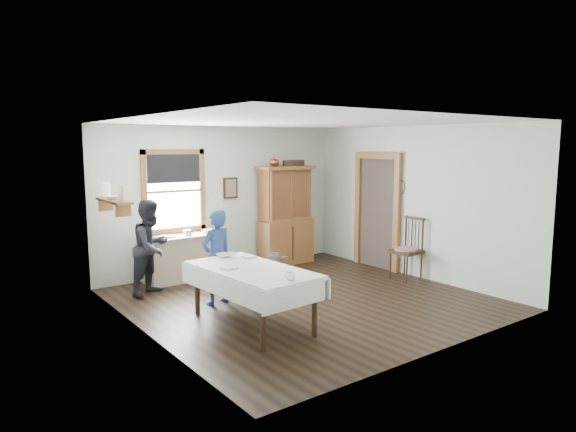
{
  "coord_description": "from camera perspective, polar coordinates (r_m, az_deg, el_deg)",
  "views": [
    {
      "loc": [
        -4.74,
        -6.02,
        2.35
      ],
      "look_at": [
        -0.09,
        0.3,
        1.27
      ],
      "focal_mm": 32.0,
      "sensor_mm": 36.0,
      "label": 1
    }
  ],
  "objects": [
    {
      "name": "table_bowl",
      "position": [
        7.44,
        -7.21,
        -4.33
      ],
      "size": [
        0.23,
        0.23,
        0.06
      ],
      "primitive_type": "imported",
      "rotation": [
        0.0,
        0.0,
        0.04
      ],
      "color": "white",
      "rests_on": "dining_table"
    },
    {
      "name": "shelf_bowl",
      "position": [
        7.97,
        -18.91,
        1.98
      ],
      "size": [
        0.22,
        0.22,
        0.05
      ],
      "primitive_type": "imported",
      "color": "white",
      "rests_on": "wall_shelf"
    },
    {
      "name": "work_counter",
      "position": [
        9.22,
        -11.53,
        -4.55
      ],
      "size": [
        1.42,
        0.59,
        0.8
      ],
      "primitive_type": "cube",
      "rotation": [
        0.0,
        0.0,
        0.04
      ],
      "color": "tan",
      "rests_on": "room"
    },
    {
      "name": "framed_picture",
      "position": [
        9.82,
        -6.38,
        3.1
      ],
      "size": [
        0.3,
        0.04,
        0.4
      ],
      "primitive_type": "cube",
      "color": "black",
      "rests_on": "room"
    },
    {
      "name": "wall_shelf",
      "position": [
        7.96,
        -18.87,
        1.8
      ],
      "size": [
        0.24,
        1.0,
        0.44
      ],
      "color": "brown",
      "rests_on": "room"
    },
    {
      "name": "counter_book",
      "position": [
        8.91,
        -13.58,
        -2.35
      ],
      "size": [
        0.28,
        0.28,
        0.02
      ],
      "primitive_type": "imported",
      "rotation": [
        0.0,
        0.0,
        0.74
      ],
      "color": "#775E4F",
      "rests_on": "work_counter"
    },
    {
      "name": "pail",
      "position": [
        9.79,
        -1.61,
        -5.24
      ],
      "size": [
        0.29,
        0.29,
        0.28
      ],
      "primitive_type": "cube",
      "rotation": [
        0.0,
        0.0,
        0.12
      ],
      "color": "gray",
      "rests_on": "room"
    },
    {
      "name": "wicker_basket",
      "position": [
        10.0,
        -1.24,
        -5.15
      ],
      "size": [
        0.37,
        0.28,
        0.21
      ],
      "primitive_type": "cube",
      "rotation": [
        0.0,
        0.0,
        0.06
      ],
      "color": "olive",
      "rests_on": "room"
    },
    {
      "name": "window",
      "position": [
        9.3,
        -12.56,
        3.23
      ],
      "size": [
        1.18,
        0.07,
        1.48
      ],
      "color": "white",
      "rests_on": "room"
    },
    {
      "name": "table_cup_b",
      "position": [
        7.35,
        -6.31,
        -4.32
      ],
      "size": [
        0.12,
        0.12,
        0.09
      ],
      "primitive_type": "imported",
      "rotation": [
        0.0,
        0.0,
        0.3
      ],
      "color": "white",
      "rests_on": "dining_table"
    },
    {
      "name": "spindle_chair",
      "position": [
        9.29,
        13.0,
        -3.53
      ],
      "size": [
        0.54,
        0.54,
        1.11
      ],
      "primitive_type": "cube",
      "rotation": [
        0.0,
        0.0,
        0.06
      ],
      "color": "black",
      "rests_on": "room"
    },
    {
      "name": "china_hutch",
      "position": [
        10.24,
        -0.27,
        0.11
      ],
      "size": [
        1.16,
        0.58,
        1.95
      ],
      "primitive_type": "cube",
      "rotation": [
        0.0,
        0.0,
        -0.03
      ],
      "color": "brown",
      "rests_on": "room"
    },
    {
      "name": "dining_table",
      "position": [
        6.84,
        -4.02,
        -8.91
      ],
      "size": [
        1.13,
        1.97,
        0.76
      ],
      "primitive_type": "cube",
      "rotation": [
        0.0,
        0.0,
        0.07
      ],
      "color": "silver",
      "rests_on": "room"
    },
    {
      "name": "table_cup_a",
      "position": [
        6.14,
        0.25,
        -6.69
      ],
      "size": [
        0.12,
        0.12,
        0.1
      ],
      "primitive_type": "imported",
      "rotation": [
        0.0,
        0.0,
        0.01
      ],
      "color": "white",
      "rests_on": "dining_table"
    },
    {
      "name": "figure_dark",
      "position": [
        8.43,
        -14.93,
        -3.72
      ],
      "size": [
        0.86,
        0.8,
        1.4
      ],
      "primitive_type": "imported",
      "rotation": [
        0.0,
        0.0,
        0.52
      ],
      "color": "black",
      "rests_on": "room"
    },
    {
      "name": "doorway",
      "position": [
        10.02,
        9.89,
        0.9
      ],
      "size": [
        0.09,
        1.14,
        2.22
      ],
      "color": "#40362E",
      "rests_on": "room"
    },
    {
      "name": "rug_beater",
      "position": [
        9.59,
        12.32,
        3.88
      ],
      "size": [
        0.01,
        0.27,
        0.27
      ],
      "primitive_type": "torus",
      "rotation": [
        0.0,
        1.57,
        0.0
      ],
      "color": "black",
      "rests_on": "room"
    },
    {
      "name": "woman_blue",
      "position": [
        7.69,
        -7.93,
        -4.94
      ],
      "size": [
        0.53,
        0.4,
        1.32
      ],
      "primitive_type": "imported",
      "rotation": [
        0.0,
        0.0,
        3.33
      ],
      "color": "navy",
      "rests_on": "room"
    },
    {
      "name": "room",
      "position": [
        7.73,
        1.83,
        0.38
      ],
      "size": [
        5.01,
        5.01,
        2.7
      ],
      "color": "black",
      "rests_on": "ground"
    },
    {
      "name": "counter_bowl",
      "position": [
        9.27,
        -8.97,
        -1.7
      ],
      "size": [
        0.24,
        0.24,
        0.07
      ],
      "primitive_type": "imported",
      "rotation": [
        0.0,
        0.0,
        -0.18
      ],
      "color": "white",
      "rests_on": "work_counter"
    }
  ]
}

